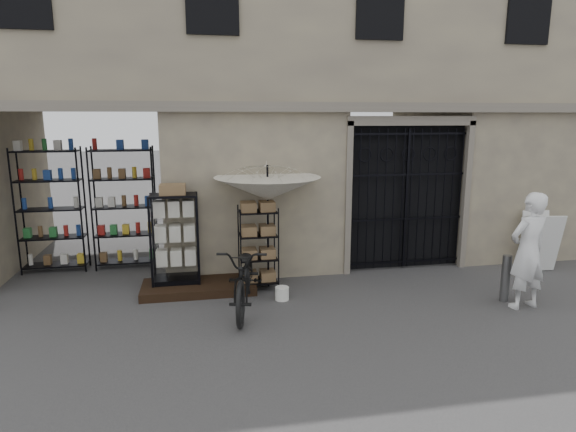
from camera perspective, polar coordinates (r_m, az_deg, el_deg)
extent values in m
plane|color=black|center=(7.82, 7.82, -11.59)|extent=(80.00, 80.00, 0.00)
cube|color=tan|center=(11.14, 1.69, 19.02)|extent=(14.00, 4.00, 9.00)
cube|color=black|center=(9.97, -23.00, 1.66)|extent=(3.00, 1.70, 3.00)
cube|color=black|center=(10.50, -22.59, 0.77)|extent=(2.70, 0.50, 2.50)
cube|color=black|center=(10.08, 13.47, 2.36)|extent=(2.50, 0.06, 3.00)
cube|color=black|center=(9.94, 13.83, 1.93)|extent=(0.05, 0.05, 2.80)
cube|color=black|center=(8.87, -10.50, -8.28)|extent=(2.00, 0.90, 0.15)
cube|color=black|center=(9.00, -13.02, -7.29)|extent=(0.81, 0.51, 0.09)
cube|color=silver|center=(8.55, -13.35, -3.04)|extent=(0.75, 0.03, 1.49)
cube|color=silver|center=(8.81, -13.22, -3.19)|extent=(0.68, 0.37, 1.24)
cube|color=olive|center=(8.63, -13.50, 2.80)|extent=(0.45, 0.35, 0.18)
cube|color=black|center=(8.69, -3.55, -3.79)|extent=(0.71, 0.54, 1.52)
cube|color=olive|center=(8.70, -3.55, -4.09)|extent=(0.60, 0.43, 1.14)
cylinder|color=black|center=(8.68, -2.40, -1.33)|extent=(0.04, 0.04, 2.25)
imported|color=silver|center=(8.53, -2.44, 4.03)|extent=(2.02, 2.04, 1.51)
cylinder|color=white|center=(8.33, -0.71, -9.16)|extent=(0.30, 0.30, 0.23)
imported|color=black|center=(8.02, -4.96, -10.90)|extent=(0.94, 1.24, 2.13)
cylinder|color=slate|center=(8.96, 24.38, -6.75)|extent=(0.15, 0.15, 0.80)
imported|color=white|center=(8.94, 25.99, -9.66)|extent=(1.05, 2.01, 0.46)
cube|color=silver|center=(10.84, 28.30, -2.91)|extent=(0.59, 0.35, 1.17)
cube|color=silver|center=(11.14, 27.34, -2.46)|extent=(0.59, 0.35, 1.17)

